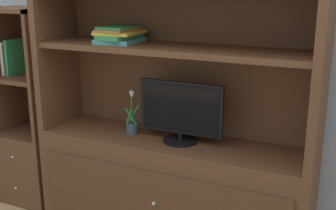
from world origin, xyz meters
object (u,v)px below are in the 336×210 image
(potted_plant, at_px, (132,124))
(upright_book_row, at_px, (12,58))
(media_console, at_px, (172,162))
(bookshelf_tall, at_px, (33,138))
(magazine_stack, at_px, (120,35))
(tv_monitor, at_px, (181,112))

(potted_plant, relative_size, upright_book_row, 1.11)
(media_console, bearing_deg, bookshelf_tall, 179.85)
(bookshelf_tall, bearing_deg, magazine_stack, -0.53)
(magazine_stack, height_order, bookshelf_tall, bookshelf_tall)
(upright_book_row, bearing_deg, bookshelf_tall, 4.27)
(potted_plant, bearing_deg, upright_book_row, 179.92)
(tv_monitor, bearing_deg, magazine_stack, 178.63)
(potted_plant, xyz_separation_m, bookshelf_tall, (-0.92, 0.01, -0.25))
(magazine_stack, bearing_deg, potted_plant, -2.37)
(media_console, bearing_deg, upright_book_row, -179.74)
(media_console, height_order, upright_book_row, media_console)
(tv_monitor, xyz_separation_m, magazine_stack, (-0.44, 0.01, 0.46))
(magazine_stack, height_order, upright_book_row, magazine_stack)
(bookshelf_tall, xyz_separation_m, upright_book_row, (-0.13, -0.01, 0.63))
(bookshelf_tall, height_order, upright_book_row, bookshelf_tall)
(tv_monitor, bearing_deg, media_console, 167.83)
(tv_monitor, height_order, magazine_stack, magazine_stack)
(tv_monitor, bearing_deg, bookshelf_tall, 179.18)
(magazine_stack, relative_size, bookshelf_tall, 0.22)
(magazine_stack, bearing_deg, bookshelf_tall, 179.47)
(potted_plant, xyz_separation_m, magazine_stack, (-0.08, 0.00, 0.60))
(bookshelf_tall, bearing_deg, upright_book_row, -175.73)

